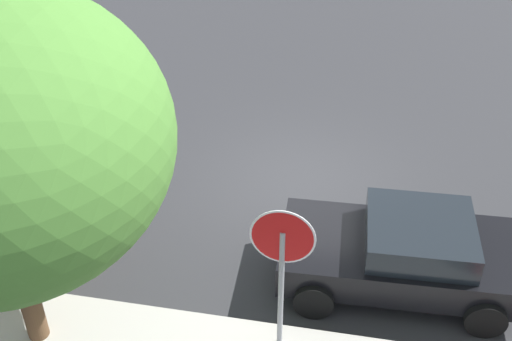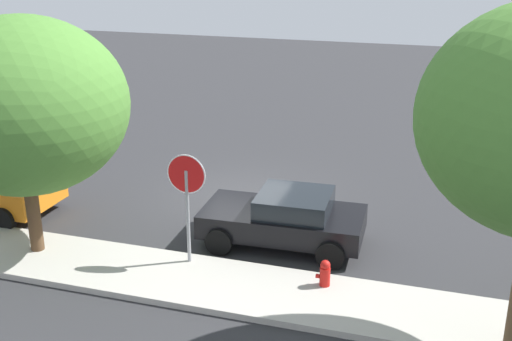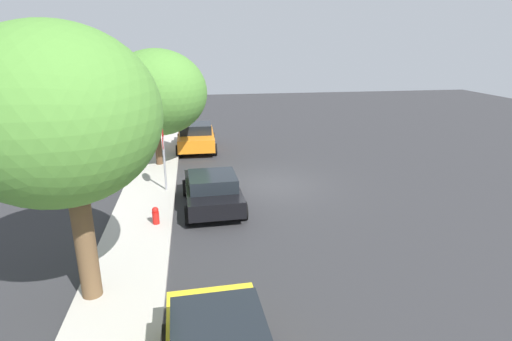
% 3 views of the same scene
% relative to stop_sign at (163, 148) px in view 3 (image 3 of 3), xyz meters
% --- Properties ---
extents(ground_plane, '(60.00, 60.00, 0.00)m').
position_rel_stop_sign_xyz_m(ground_plane, '(0.23, -4.29, -1.85)').
color(ground_plane, '#2D2D30').
extents(sidewalk_curb, '(32.00, 2.06, 0.14)m').
position_rel_stop_sign_xyz_m(sidewalk_curb, '(0.23, 0.69, -1.78)').
color(sidewalk_curb, '#B2ADA3').
rests_on(sidewalk_curb, ground_plane).
extents(stop_sign, '(0.88, 0.08, 2.65)m').
position_rel_stop_sign_xyz_m(stop_sign, '(0.00, 0.00, 0.00)').
color(stop_sign, gray).
rests_on(stop_sign, ground_plane).
extents(parked_car_black, '(3.89, 2.20, 1.32)m').
position_rel_stop_sign_xyz_m(parked_car_black, '(-1.74, -1.74, -1.17)').
color(parked_car_black, black).
rests_on(parked_car_black, ground_plane).
extents(parked_car_orange, '(3.95, 2.15, 1.47)m').
position_rel_stop_sign_xyz_m(parked_car_orange, '(6.48, -1.29, -1.11)').
color(parked_car_orange, orange).
rests_on(parked_car_orange, ground_plane).
extents(street_tree_near_corner, '(4.48, 4.48, 5.47)m').
position_rel_stop_sign_xyz_m(street_tree_near_corner, '(3.56, 0.36, 1.68)').
color(street_tree_near_corner, '#513823').
rests_on(street_tree_near_corner, ground_plane).
extents(street_tree_mid_block, '(4.16, 4.16, 6.20)m').
position_rel_stop_sign_xyz_m(street_tree_mid_block, '(-6.75, 1.49, 2.47)').
color(street_tree_mid_block, brown).
rests_on(street_tree_mid_block, ground_plane).
extents(fire_hydrant, '(0.30, 0.22, 0.72)m').
position_rel_stop_sign_xyz_m(fire_hydrant, '(-3.10, 0.16, -1.49)').
color(fire_hydrant, red).
rests_on(fire_hydrant, ground_plane).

